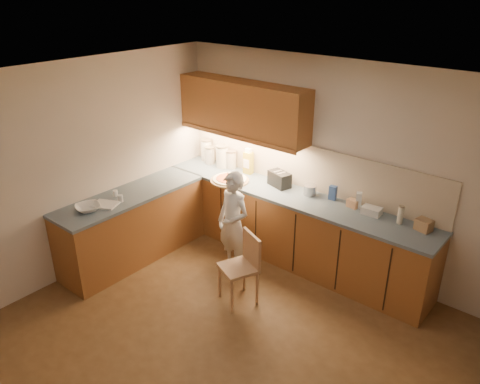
{
  "coord_description": "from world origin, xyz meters",
  "views": [
    {
      "loc": [
        2.55,
        -2.83,
        3.39
      ],
      "look_at": [
        -0.8,
        1.2,
        1.0
      ],
      "focal_mm": 35.0,
      "sensor_mm": 36.0,
      "label": 1
    }
  ],
  "objects": [
    {
      "name": "l_counter",
      "position": [
        -0.92,
        1.25,
        0.46
      ],
      "size": [
        3.77,
        2.62,
        0.92
      ],
      "color": "#995C2C",
      "rests_on": "ground"
    },
    {
      "name": "canister_a",
      "position": [
        -2.03,
        1.9,
        1.08
      ],
      "size": [
        0.16,
        0.16,
        0.33
      ],
      "rotation": [
        0.0,
        0.0,
        0.0
      ],
      "color": "white",
      "rests_on": "l_counter"
    },
    {
      "name": "canister_b",
      "position": [
        -1.9,
        1.83,
        1.05
      ],
      "size": [
        0.15,
        0.15,
        0.26
      ],
      "rotation": [
        0.0,
        0.0,
        0.36
      ],
      "color": "silver",
      "rests_on": "l_counter"
    },
    {
      "name": "canister_c",
      "position": [
        -1.66,
        1.83,
        1.09
      ],
      "size": [
        0.18,
        0.18,
        0.33
      ],
      "rotation": [
        0.0,
        0.0,
        0.25
      ],
      "color": "white",
      "rests_on": "l_counter"
    },
    {
      "name": "spice_jar_a",
      "position": [
        -2.03,
        0.25,
        0.96
      ],
      "size": [
        0.08,
        0.08,
        0.08
      ],
      "primitive_type": "cylinder",
      "rotation": [
        0.0,
        0.0,
        -0.36
      ],
      "color": "white",
      "rests_on": "l_counter"
    },
    {
      "name": "child",
      "position": [
        -0.74,
        0.99,
        0.67
      ],
      "size": [
        0.52,
        0.38,
        1.33
      ],
      "primitive_type": "imported",
      "rotation": [
        0.0,
        0.0,
        -0.13
      ],
      "color": "white",
      "rests_on": "ground"
    },
    {
      "name": "upper_cabinets",
      "position": [
        -1.27,
        1.82,
        1.85
      ],
      "size": [
        1.95,
        0.36,
        0.73
      ],
      "color": "#995C2C",
      "rests_on": "ground"
    },
    {
      "name": "tall_jar",
      "position": [
        0.98,
        1.82,
        1.03
      ],
      "size": [
        0.07,
        0.07,
        0.22
      ],
      "rotation": [
        0.0,
        0.0,
        -0.08
      ],
      "color": "white",
      "rests_on": "l_counter"
    },
    {
      "name": "mixing_bowl",
      "position": [
        -1.95,
        -0.2,
        0.95
      ],
      "size": [
        0.37,
        0.37,
        0.07
      ],
      "primitive_type": "imported",
      "rotation": [
        0.0,
        0.0,
        -0.37
      ],
      "color": "white",
      "rests_on": "l_counter"
    },
    {
      "name": "steel_pot",
      "position": [
        -0.19,
        1.83,
        0.99
      ],
      "size": [
        0.17,
        0.17,
        0.13
      ],
      "color": "#ADADB2",
      "rests_on": "l_counter"
    },
    {
      "name": "backsplash",
      "position": [
        -0.38,
        1.99,
        1.21
      ],
      "size": [
        3.75,
        0.02,
        0.58
      ],
      "primitive_type": "cube",
      "color": "beige",
      "rests_on": "l_counter"
    },
    {
      "name": "toaster",
      "position": [
        -0.64,
        1.81,
        1.02
      ],
      "size": [
        0.34,
        0.25,
        0.2
      ],
      "rotation": [
        0.0,
        0.0,
        -0.29
      ],
      "color": "black",
      "rests_on": "l_counter"
    },
    {
      "name": "oil_jug",
      "position": [
        -1.23,
        1.89,
        1.09
      ],
      "size": [
        0.12,
        0.09,
        0.37
      ],
      "rotation": [
        0.0,
        0.0,
        0.02
      ],
      "color": "gold",
      "rests_on": "l_counter"
    },
    {
      "name": "canister_d",
      "position": [
        -1.55,
        1.9,
        1.05
      ],
      "size": [
        0.16,
        0.16,
        0.26
      ],
      "rotation": [
        0.0,
        0.0,
        -0.16
      ],
      "color": "beige",
      "rests_on": "l_counter"
    },
    {
      "name": "spice_jar_b",
      "position": [
        -1.85,
        0.19,
        0.96
      ],
      "size": [
        0.07,
        0.07,
        0.09
      ],
      "primitive_type": "cylinder",
      "rotation": [
        0.0,
        0.0,
        -0.03
      ],
      "color": "silver",
      "rests_on": "l_counter"
    },
    {
      "name": "dough_cloth",
      "position": [
        -1.91,
        0.01,
        0.93
      ],
      "size": [
        0.35,
        0.32,
        0.02
      ],
      "primitive_type": "cube",
      "rotation": [
        0.0,
        0.0,
        0.43
      ],
      "color": "silver",
      "rests_on": "l_counter"
    },
    {
      "name": "flat_pack",
      "position": [
        0.65,
        1.83,
        0.96
      ],
      "size": [
        0.22,
        0.16,
        0.09
      ],
      "primitive_type": "cube",
      "rotation": [
        0.0,
        0.0,
        0.05
      ],
      "color": "silver",
      "rests_on": "l_counter"
    },
    {
      "name": "room",
      "position": [
        0.0,
        0.0,
        1.68
      ],
      "size": [
        4.54,
        4.5,
        2.62
      ],
      "color": "brown",
      "rests_on": "ground"
    },
    {
      "name": "blue_box",
      "position": [
        0.1,
        1.89,
        1.01
      ],
      "size": [
        0.09,
        0.07,
        0.18
      ],
      "primitive_type": "cube",
      "rotation": [
        0.0,
        0.0,
        0.1
      ],
      "color": "#314F93",
      "rests_on": "l_counter"
    },
    {
      "name": "white_bottle",
      "position": [
        0.45,
        1.88,
        1.02
      ],
      "size": [
        0.09,
        0.09,
        0.19
      ],
      "primitive_type": "cube",
      "rotation": [
        0.0,
        0.0,
        0.43
      ],
      "color": "white",
      "rests_on": "l_counter"
    },
    {
      "name": "card_box_a",
      "position": [
        0.4,
        1.86,
        0.97
      ],
      "size": [
        0.15,
        0.12,
        0.1
      ],
      "primitive_type": "cube",
      "rotation": [
        0.0,
        0.0,
        -0.18
      ],
      "color": "tan",
      "rests_on": "l_counter"
    },
    {
      "name": "wooden_chair",
      "position": [
        -0.26,
        0.61,
        0.48
      ],
      "size": [
        0.49,
        0.49,
        0.83
      ],
      "rotation": [
        0.0,
        0.0,
        -0.4
      ],
      "color": "tan",
      "rests_on": "ground"
    },
    {
      "name": "pizza_on_board",
      "position": [
        -1.24,
        1.51,
        0.94
      ],
      "size": [
        0.52,
        0.52,
        0.21
      ],
      "rotation": [
        0.0,
        0.0,
        0.39
      ],
      "color": "tan",
      "rests_on": "l_counter"
    },
    {
      "name": "card_box_b",
      "position": [
        1.25,
        1.83,
        0.98
      ],
      "size": [
        0.19,
        0.17,
        0.13
      ],
      "primitive_type": "cube",
      "rotation": [
        0.0,
        0.0,
        -0.24
      ],
      "color": "#987552",
      "rests_on": "l_counter"
    }
  ]
}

